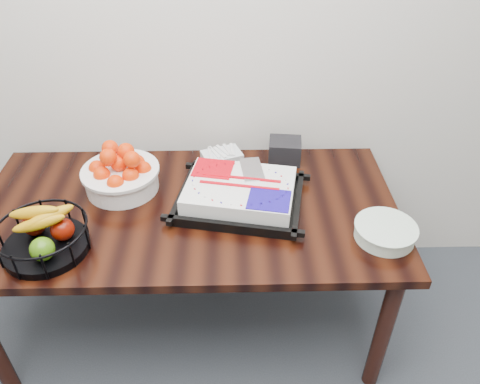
{
  "coord_description": "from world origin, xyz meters",
  "views": [
    {
      "loc": [
        0.19,
        0.43,
        2.0
      ],
      "look_at": [
        0.23,
        1.99,
        0.83
      ],
      "focal_mm": 35.0,
      "sensor_mm": 36.0,
      "label": 1
    }
  ],
  "objects_px": {
    "table": "(188,221)",
    "napkin_box": "(285,151)",
    "tangerine_bowl": "(120,171)",
    "fruit_basket": "(43,235)",
    "cake_tray": "(240,194)",
    "plate_stack": "(385,232)"
  },
  "relations": [
    {
      "from": "plate_stack",
      "to": "napkin_box",
      "type": "relative_size",
      "value": 1.6
    },
    {
      "from": "table",
      "to": "plate_stack",
      "type": "bearing_deg",
      "value": -15.3
    },
    {
      "from": "tangerine_bowl",
      "to": "fruit_basket",
      "type": "bearing_deg",
      "value": -119.41
    },
    {
      "from": "tangerine_bowl",
      "to": "cake_tray",
      "type": "bearing_deg",
      "value": -12.39
    },
    {
      "from": "fruit_basket",
      "to": "plate_stack",
      "type": "height_order",
      "value": "fruit_basket"
    },
    {
      "from": "table",
      "to": "cake_tray",
      "type": "distance_m",
      "value": 0.27
    },
    {
      "from": "cake_tray",
      "to": "tangerine_bowl",
      "type": "relative_size",
      "value": 1.72
    },
    {
      "from": "table",
      "to": "fruit_basket",
      "type": "height_order",
      "value": "fruit_basket"
    },
    {
      "from": "plate_stack",
      "to": "tangerine_bowl",
      "type": "bearing_deg",
      "value": 162.13
    },
    {
      "from": "tangerine_bowl",
      "to": "napkin_box",
      "type": "bearing_deg",
      "value": 16.18
    },
    {
      "from": "plate_stack",
      "to": "napkin_box",
      "type": "bearing_deg",
      "value": 120.86
    },
    {
      "from": "table",
      "to": "napkin_box",
      "type": "relative_size",
      "value": 11.82
    },
    {
      "from": "plate_stack",
      "to": "cake_tray",
      "type": "bearing_deg",
      "value": 157.33
    },
    {
      "from": "table",
      "to": "tangerine_bowl",
      "type": "relative_size",
      "value": 5.29
    },
    {
      "from": "cake_tray",
      "to": "tangerine_bowl",
      "type": "distance_m",
      "value": 0.54
    },
    {
      "from": "tangerine_bowl",
      "to": "plate_stack",
      "type": "relative_size",
      "value": 1.39
    },
    {
      "from": "cake_tray",
      "to": "napkin_box",
      "type": "xyz_separation_m",
      "value": [
        0.22,
        0.33,
        0.01
      ]
    },
    {
      "from": "cake_tray",
      "to": "fruit_basket",
      "type": "relative_size",
      "value": 1.72
    },
    {
      "from": "fruit_basket",
      "to": "plate_stack",
      "type": "bearing_deg",
      "value": 1.76
    },
    {
      "from": "cake_tray",
      "to": "fruit_basket",
      "type": "bearing_deg",
      "value": -159.65
    },
    {
      "from": "napkin_box",
      "to": "cake_tray",
      "type": "bearing_deg",
      "value": -124.1
    },
    {
      "from": "table",
      "to": "cake_tray",
      "type": "xyz_separation_m",
      "value": [
        0.23,
        0.02,
        0.13
      ]
    }
  ]
}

